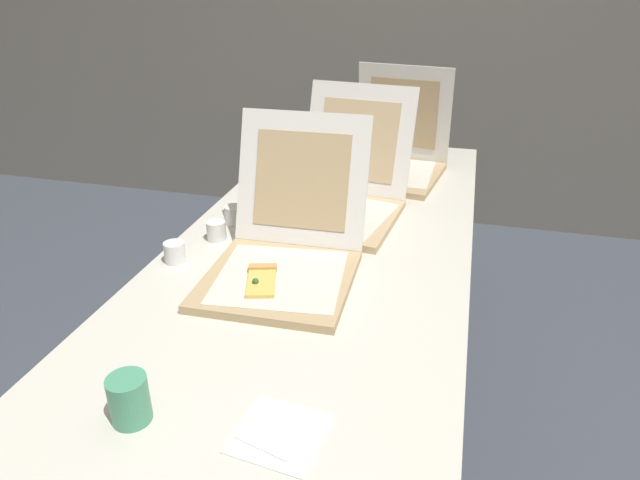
# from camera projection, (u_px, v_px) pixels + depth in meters

# --- Properties ---
(table) EXTENTS (0.85, 2.01, 0.74)m
(table) POSITION_uv_depth(u_px,v_px,m) (326.00, 251.00, 1.72)
(table) COLOR silver
(table) RESTS_ON ground
(pizza_box_front) EXTENTS (0.38, 0.51, 0.37)m
(pizza_box_front) POSITION_uv_depth(u_px,v_px,m) (283.00, 256.00, 1.47)
(pizza_box_front) COLOR tan
(pizza_box_front) RESTS_ON table
(pizza_box_middle) EXTENTS (0.42, 0.52, 0.37)m
(pizza_box_middle) POSITION_uv_depth(u_px,v_px,m) (340.00, 198.00, 1.82)
(pizza_box_middle) COLOR tan
(pizza_box_middle) RESTS_ON table
(pizza_box_back) EXTENTS (0.42, 0.42, 0.39)m
(pizza_box_back) POSITION_uv_depth(u_px,v_px,m) (392.00, 160.00, 2.16)
(pizza_box_back) COLOR tan
(pizza_box_back) RESTS_ON table
(cup_white_mid) EXTENTS (0.06, 0.06, 0.06)m
(cup_white_mid) POSITION_uv_depth(u_px,v_px,m) (234.00, 215.00, 1.76)
(cup_white_mid) COLOR white
(cup_white_mid) RESTS_ON table
(cup_white_far) EXTENTS (0.06, 0.06, 0.06)m
(cup_white_far) POSITION_uv_depth(u_px,v_px,m) (284.00, 183.00, 2.01)
(cup_white_far) COLOR white
(cup_white_far) RESTS_ON table
(cup_white_near_left) EXTENTS (0.06, 0.06, 0.06)m
(cup_white_near_left) POSITION_uv_depth(u_px,v_px,m) (175.00, 252.00, 1.54)
(cup_white_near_left) COLOR white
(cup_white_near_left) RESTS_ON table
(cup_white_near_center) EXTENTS (0.06, 0.06, 0.06)m
(cup_white_near_center) POSITION_uv_depth(u_px,v_px,m) (216.00, 231.00, 1.66)
(cup_white_near_center) COLOR white
(cup_white_near_center) RESTS_ON table
(cup_printed_front) EXTENTS (0.07, 0.07, 0.09)m
(cup_printed_front) POSITION_uv_depth(u_px,v_px,m) (129.00, 399.00, 1.00)
(cup_printed_front) COLOR #4C9E75
(cup_printed_front) RESTS_ON table
(napkin_pile) EXTENTS (0.17, 0.17, 0.01)m
(napkin_pile) POSITION_uv_depth(u_px,v_px,m) (278.00, 432.00, 0.99)
(napkin_pile) COLOR white
(napkin_pile) RESTS_ON table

